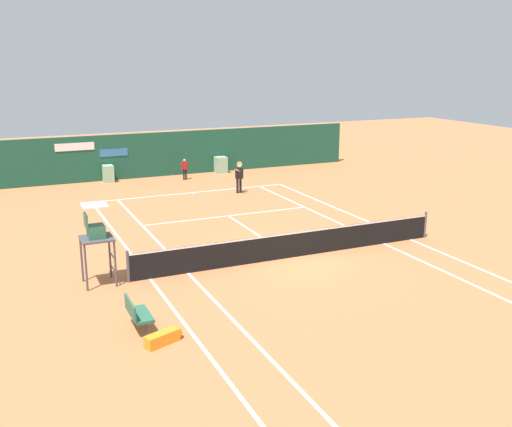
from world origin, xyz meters
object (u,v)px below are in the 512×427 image
(umpire_chair, at_px, (96,234))
(player_bench, at_px, (137,312))
(tennis_ball_mid_court, at_px, (301,197))
(player_on_baseline, at_px, (239,176))
(tennis_ball_near_service_line, at_px, (267,202))
(equipment_bag, at_px, (165,337))
(ball_kid_left_post, at_px, (185,168))

(umpire_chair, xyz_separation_m, player_bench, (0.35, -3.79, -1.17))
(tennis_ball_mid_court, bearing_deg, player_on_baseline, 137.05)
(player_on_baseline, relative_size, tennis_ball_near_service_line, 26.74)
(umpire_chair, xyz_separation_m, player_on_baseline, (9.20, 10.35, -0.72))
(equipment_bag, xyz_separation_m, tennis_ball_mid_court, (10.90, 12.84, -0.13))
(player_bench, height_order, ball_kid_left_post, ball_kid_left_post)
(equipment_bag, relative_size, tennis_ball_near_service_line, 15.65)
(ball_kid_left_post, bearing_deg, tennis_ball_near_service_line, 101.28)
(umpire_chair, bearing_deg, tennis_ball_near_service_line, 128.99)
(umpire_chair, relative_size, tennis_ball_near_service_line, 38.66)
(umpire_chair, distance_m, player_on_baseline, 13.87)
(player_bench, height_order, player_on_baseline, player_on_baseline)
(player_bench, distance_m, player_on_baseline, 16.69)
(ball_kid_left_post, xyz_separation_m, tennis_ball_near_service_line, (2.01, -7.21, -0.69))
(umpire_chair, relative_size, player_bench, 2.33)
(equipment_bag, distance_m, player_on_baseline, 17.36)
(player_on_baseline, bearing_deg, ball_kid_left_post, -74.72)
(ball_kid_left_post, relative_size, tennis_ball_near_service_line, 18.37)
(ball_kid_left_post, distance_m, tennis_ball_mid_court, 8.15)
(umpire_chair, xyz_separation_m, equipment_bag, (0.82, -4.83, -1.52))
(ball_kid_left_post, relative_size, tennis_ball_mid_court, 18.37)
(tennis_ball_mid_court, height_order, tennis_ball_near_service_line, same)
(ball_kid_left_post, bearing_deg, equipment_bag, 66.71)
(tennis_ball_mid_court, bearing_deg, umpire_chair, -145.65)
(umpire_chair, relative_size, tennis_ball_mid_court, 38.66)
(tennis_ball_mid_court, bearing_deg, ball_kid_left_post, 120.12)
(player_bench, bearing_deg, tennis_ball_mid_court, 136.07)
(ball_kid_left_post, bearing_deg, player_bench, 64.50)
(equipment_bag, bearing_deg, player_on_baseline, 61.11)
(ball_kid_left_post, xyz_separation_m, tennis_ball_mid_court, (4.07, -7.02, -0.69))
(tennis_ball_near_service_line, bearing_deg, ball_kid_left_post, 105.60)
(tennis_ball_near_service_line, bearing_deg, equipment_bag, -124.95)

